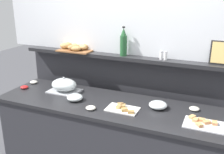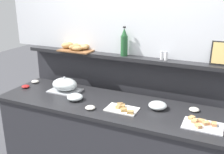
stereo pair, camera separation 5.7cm
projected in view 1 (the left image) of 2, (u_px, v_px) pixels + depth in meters
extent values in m
plane|color=#4C4C51|center=(126.00, 151.00, 3.44)|extent=(12.00, 12.00, 0.00)
cube|color=#2D2D33|center=(107.00, 145.00, 2.77)|extent=(2.21, 0.65, 0.90)
cube|color=#232326|center=(107.00, 105.00, 2.62)|extent=(2.25, 0.69, 0.03)
cube|color=#2D2D33|center=(125.00, 109.00, 3.17)|extent=(2.46, 0.08, 1.28)
cube|color=#232326|center=(124.00, 57.00, 2.92)|extent=(2.46, 0.22, 0.04)
cube|color=silver|center=(203.00, 125.00, 2.19)|extent=(0.32, 0.22, 0.01)
cube|color=tan|center=(215.00, 124.00, 2.18)|extent=(0.05, 0.06, 0.01)
cube|color=#D1664C|center=(215.00, 123.00, 2.18)|extent=(0.05, 0.06, 0.01)
cube|color=tan|center=(215.00, 122.00, 2.17)|extent=(0.05, 0.06, 0.01)
cube|color=tan|center=(207.00, 123.00, 2.20)|extent=(0.07, 0.07, 0.01)
cube|color=#D1664C|center=(207.00, 122.00, 2.19)|extent=(0.07, 0.07, 0.01)
cube|color=tan|center=(207.00, 121.00, 2.19)|extent=(0.07, 0.07, 0.01)
cube|color=tan|center=(195.00, 121.00, 2.23)|extent=(0.05, 0.06, 0.01)
cube|color=#D1664C|center=(195.00, 120.00, 2.23)|extent=(0.05, 0.06, 0.01)
cube|color=tan|center=(196.00, 119.00, 2.22)|extent=(0.05, 0.06, 0.01)
cube|color=tan|center=(201.00, 121.00, 2.23)|extent=(0.06, 0.04, 0.01)
cube|color=#D1664C|center=(202.00, 120.00, 2.23)|extent=(0.06, 0.04, 0.01)
cube|color=tan|center=(202.00, 119.00, 2.23)|extent=(0.06, 0.04, 0.01)
cube|color=tan|center=(192.00, 118.00, 2.28)|extent=(0.06, 0.07, 0.01)
cube|color=#D1664C|center=(192.00, 117.00, 2.28)|extent=(0.06, 0.07, 0.01)
cube|color=tan|center=(192.00, 116.00, 2.28)|extent=(0.06, 0.07, 0.01)
cube|color=tan|center=(199.00, 126.00, 2.15)|extent=(0.07, 0.07, 0.01)
cube|color=#D1664C|center=(199.00, 125.00, 2.15)|extent=(0.07, 0.07, 0.01)
cube|color=tan|center=(199.00, 124.00, 2.15)|extent=(0.07, 0.07, 0.01)
cube|color=white|center=(122.00, 109.00, 2.47)|extent=(0.30, 0.19, 0.01)
cube|color=#B7844C|center=(131.00, 113.00, 2.38)|extent=(0.06, 0.05, 0.01)
cube|color=#E5C666|center=(131.00, 112.00, 2.37)|extent=(0.06, 0.05, 0.01)
cube|color=#B7844C|center=(131.00, 111.00, 2.37)|extent=(0.06, 0.05, 0.01)
cube|color=#B7844C|center=(119.00, 107.00, 2.48)|extent=(0.04, 0.06, 0.01)
cube|color=#E5C666|center=(119.00, 107.00, 2.48)|extent=(0.04, 0.06, 0.01)
cube|color=#B7844C|center=(119.00, 106.00, 2.48)|extent=(0.04, 0.06, 0.01)
cube|color=#B7844C|center=(124.00, 111.00, 2.42)|extent=(0.07, 0.06, 0.01)
cube|color=#E5C666|center=(124.00, 110.00, 2.42)|extent=(0.07, 0.06, 0.01)
cube|color=#B7844C|center=(124.00, 109.00, 2.41)|extent=(0.07, 0.06, 0.01)
cube|color=#B7844C|center=(123.00, 107.00, 2.50)|extent=(0.06, 0.07, 0.01)
cube|color=#E5C666|center=(123.00, 106.00, 2.50)|extent=(0.06, 0.07, 0.01)
cube|color=#B7844C|center=(123.00, 105.00, 2.50)|extent=(0.06, 0.07, 0.01)
cube|color=#B7844C|center=(121.00, 105.00, 2.53)|extent=(0.07, 0.06, 0.01)
cube|color=#E5C666|center=(121.00, 104.00, 2.53)|extent=(0.07, 0.06, 0.01)
cube|color=#B7844C|center=(121.00, 104.00, 2.53)|extent=(0.07, 0.06, 0.01)
cube|color=#B7BABF|center=(64.00, 91.00, 2.91)|extent=(0.34, 0.24, 0.01)
ellipsoid|color=silver|center=(64.00, 85.00, 2.89)|extent=(0.28, 0.23, 0.14)
sphere|color=#B7BABF|center=(64.00, 78.00, 2.86)|extent=(0.02, 0.02, 0.02)
ellipsoid|color=silver|center=(158.00, 105.00, 2.49)|extent=(0.17, 0.17, 0.07)
ellipsoid|color=#599959|center=(158.00, 106.00, 2.49)|extent=(0.13, 0.13, 0.04)
ellipsoid|color=silver|center=(75.00, 97.00, 2.67)|extent=(0.16, 0.16, 0.06)
ellipsoid|color=#BF4C3F|center=(75.00, 98.00, 2.67)|extent=(0.13, 0.13, 0.04)
ellipsoid|color=red|center=(24.00, 87.00, 3.00)|extent=(0.09, 0.09, 0.03)
ellipsoid|color=silver|center=(34.00, 82.00, 3.16)|extent=(0.09, 0.09, 0.03)
ellipsoid|color=silver|center=(91.00, 108.00, 2.47)|extent=(0.09, 0.09, 0.03)
ellipsoid|color=silver|center=(194.00, 109.00, 2.45)|extent=(0.09, 0.09, 0.03)
cylinder|color=#23562D|center=(123.00, 46.00, 2.85)|extent=(0.08, 0.08, 0.22)
cone|color=#23562D|center=(123.00, 32.00, 2.81)|extent=(0.06, 0.06, 0.08)
cylinder|color=black|center=(123.00, 27.00, 2.79)|extent=(0.03, 0.03, 0.02)
cylinder|color=white|center=(161.00, 56.00, 2.72)|extent=(0.03, 0.03, 0.08)
cylinder|color=#B7BABF|center=(161.00, 52.00, 2.70)|extent=(0.03, 0.03, 0.01)
cylinder|color=white|center=(165.00, 56.00, 2.70)|extent=(0.03, 0.03, 0.08)
cylinder|color=#B7BABF|center=(166.00, 52.00, 2.69)|extent=(0.03, 0.03, 0.01)
cube|color=brown|center=(76.00, 50.00, 3.11)|extent=(0.40, 0.26, 0.02)
ellipsoid|color=#B7844C|center=(69.00, 45.00, 3.20)|extent=(0.16, 0.18, 0.07)
ellipsoid|color=tan|center=(76.00, 45.00, 3.19)|extent=(0.14, 0.15, 0.06)
ellipsoid|color=#AD7A47|center=(75.00, 47.00, 3.05)|extent=(0.18, 0.16, 0.07)
ellipsoid|color=#AD7A47|center=(85.00, 47.00, 3.11)|extent=(0.10, 0.16, 0.06)
ellipsoid|color=tan|center=(65.00, 46.00, 3.15)|extent=(0.14, 0.13, 0.07)
ellipsoid|color=tan|center=(73.00, 47.00, 3.11)|extent=(0.14, 0.16, 0.06)
ellipsoid|color=tan|center=(81.00, 47.00, 3.08)|extent=(0.17, 0.13, 0.07)
ellipsoid|color=tan|center=(76.00, 48.00, 3.03)|extent=(0.14, 0.10, 0.06)
cube|color=black|center=(221.00, 53.00, 2.52)|extent=(0.19, 0.06, 0.23)
cube|color=#E0B766|center=(221.00, 53.00, 2.51)|extent=(0.16, 0.05, 0.20)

